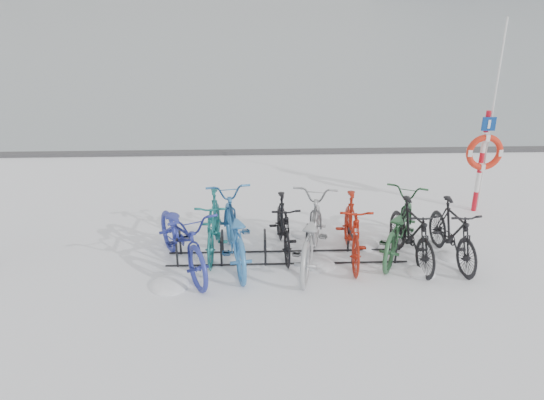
% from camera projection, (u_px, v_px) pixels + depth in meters
% --- Properties ---
extents(ground, '(900.00, 900.00, 0.00)m').
position_uv_depth(ground, '(286.00, 258.00, 8.96)').
color(ground, white).
rests_on(ground, ground).
extents(quay_edge, '(400.00, 0.25, 0.10)m').
position_uv_depth(quay_edge, '(273.00, 152.00, 14.39)').
color(quay_edge, '#3F3F42').
rests_on(quay_edge, ground).
extents(bike_rack, '(4.00, 0.48, 0.46)m').
position_uv_depth(bike_rack, '(286.00, 249.00, 8.89)').
color(bike_rack, black).
rests_on(bike_rack, ground).
extents(lifebuoy_station, '(0.72, 0.22, 3.75)m').
position_uv_depth(lifebuoy_station, '(484.00, 152.00, 10.29)').
color(lifebuoy_station, red).
rests_on(lifebuoy_station, ground).
extents(bike_0, '(1.64, 2.31, 1.15)m').
position_uv_depth(bike_0, '(182.00, 235.00, 8.47)').
color(bike_0, navy).
rests_on(bike_0, ground).
extents(bike_1, '(0.57, 1.81, 1.08)m').
position_uv_depth(bike_1, '(213.00, 223.00, 9.00)').
color(bike_1, '#186162').
rests_on(bike_1, ground).
extents(bike_2, '(1.12, 2.30, 1.16)m').
position_uv_depth(bike_2, '(233.00, 228.00, 8.71)').
color(bike_2, '#3072B4').
rests_on(bike_2, ground).
extents(bike_3, '(0.58, 1.69, 1.00)m').
position_uv_depth(bike_3, '(283.00, 224.00, 9.04)').
color(bike_3, black).
rests_on(bike_3, ground).
extents(bike_4, '(1.23, 2.30, 1.15)m').
position_uv_depth(bike_4, '(310.00, 231.00, 8.62)').
color(bike_4, '#9B9EA3').
rests_on(bike_4, ground).
extents(bike_5, '(0.62, 1.87, 1.11)m').
position_uv_depth(bike_5, '(352.00, 228.00, 8.79)').
color(bike_5, '#9A1C0D').
rests_on(bike_5, ground).
extents(bike_6, '(1.55, 2.15, 1.08)m').
position_uv_depth(bike_6, '(399.00, 224.00, 8.97)').
color(bike_6, '#285633').
rests_on(bike_6, ground).
extents(bike_7, '(0.75, 1.82, 1.06)m').
position_uv_depth(bike_7, '(412.00, 231.00, 8.72)').
color(bike_7, black).
rests_on(bike_7, ground).
extents(bike_8, '(0.67, 1.79, 1.05)m').
position_uv_depth(bike_8, '(453.00, 231.00, 8.73)').
color(bike_8, black).
rests_on(bike_8, ground).
extents(snow_drifts, '(5.17, 2.22, 0.21)m').
position_uv_depth(snow_drifts, '(311.00, 264.00, 8.77)').
color(snow_drifts, white).
rests_on(snow_drifts, ground).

